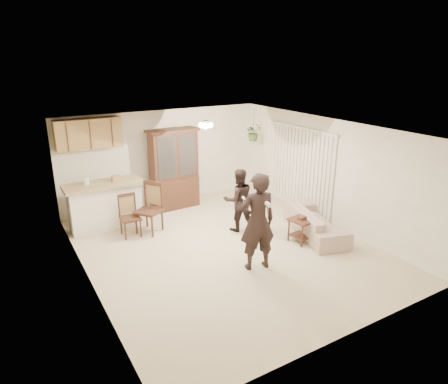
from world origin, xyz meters
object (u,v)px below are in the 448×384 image
adult (257,224)px  china_hutch (174,170)px  sofa (316,219)px  chair_hutch_left (149,219)px  child (238,202)px  side_table (301,230)px  chair_bar (131,225)px  chair_hutch_right (175,194)px

adult → china_hutch: bearing=-77.3°
sofa → chair_hutch_left: bearing=75.0°
adult → sofa: bearing=-152.3°
child → side_table: size_ratio=2.31×
side_table → chair_hutch_left: chair_hutch_left is taller
child → chair_bar: size_ratio=1.43×
chair_hutch_left → chair_hutch_right: size_ratio=1.22×
sofa → chair_hutch_left: chair_hutch_left is taller
adult → china_hutch: 3.73m
chair_hutch_right → chair_bar: bearing=25.9°
china_hutch → child: bearing=-74.6°
sofa → chair_hutch_right: 3.90m
adult → chair_hutch_left: bearing=-52.9°
chair_hutch_right → sofa: bearing=106.5°
china_hutch → chair_hutch_left: 1.78m
sofa → child: bearing=68.6°
adult → chair_bar: (-1.60, 2.58, -0.63)m
child → china_hutch: bearing=-58.6°
adult → side_table: adult is taller
adult → china_hutch: (-0.02, 3.73, 0.13)m
adult → side_table: 1.65m
chair_bar → chair_hutch_left: chair_hutch_left is taller
adult → chair_bar: 3.10m
chair_bar → chair_hutch_right: chair_hutch_right is taller
sofa → child: child is taller
sofa → chair_hutch_right: size_ratio=1.98×
sofa → chair_hutch_right: bearing=47.1°
china_hutch → chair_bar: 2.10m
child → chair_bar: bearing=-8.8°
chair_hutch_left → side_table: bearing=14.7°
side_table → child: bearing=124.4°
child → side_table: (0.84, -1.22, -0.40)m
side_table → chair_bar: chair_bar is taller
sofa → adult: size_ratio=1.04×
sofa → side_table: bearing=121.0°
adult → chair_hutch_right: bearing=-78.6°
side_table → chair_bar: bearing=144.9°
sofa → chair_bar: 4.14m
sofa → side_table: sofa is taller
chair_bar → chair_hutch_left: (0.43, -0.02, 0.06)m
china_hutch → adult: bearing=-91.7°
sofa → chair_bar: (-3.60, 2.03, -0.10)m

